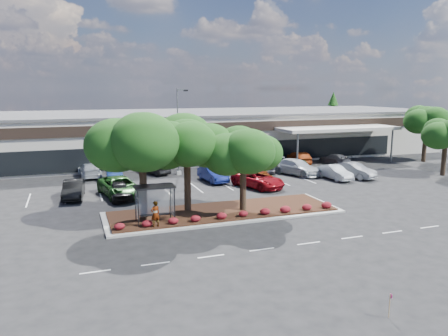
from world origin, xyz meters
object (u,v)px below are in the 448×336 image
object	(u,v)px
light_pole	(179,137)
car_1	(119,191)
survey_stake	(390,303)
car_0	(73,189)

from	to	relation	value
light_pole	car_1	xyz separation A→B (m)	(-7.62, -9.06, -3.44)
survey_stake	car_1	bearing A→B (deg)	109.07
light_pole	survey_stake	xyz separation A→B (m)	(0.76, -33.28, -3.52)
light_pole	survey_stake	distance (m)	33.48
survey_stake	car_0	distance (m)	28.62
survey_stake	car_0	bearing A→B (deg)	115.05
light_pole	car_0	bearing A→B (deg)	-147.08
car_1	light_pole	bearing A→B (deg)	46.65
light_pole	car_0	world-z (taller)	light_pole
light_pole	car_1	world-z (taller)	light_pole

